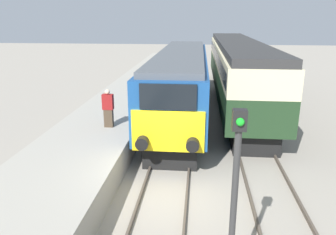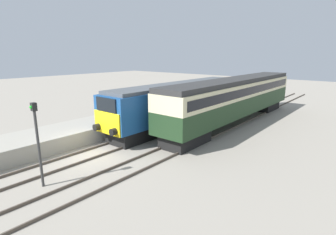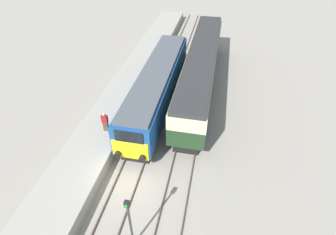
# 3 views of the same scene
# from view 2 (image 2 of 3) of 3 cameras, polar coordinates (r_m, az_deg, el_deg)

# --- Properties ---
(ground_plane) EXTENTS (120.00, 120.00, 0.00)m
(ground_plane) POSITION_cam_2_polar(r_m,az_deg,el_deg) (16.95, -16.22, -7.67)
(ground_plane) COLOR gray
(platform_left) EXTENTS (3.50, 50.00, 1.03)m
(platform_left) POSITION_cam_2_polar(r_m,az_deg,el_deg) (24.14, -5.07, 0.43)
(platform_left) COLOR #9E998C
(platform_left) RESTS_ON ground_plane
(rails_near_track) EXTENTS (1.51, 60.00, 0.14)m
(rails_near_track) POSITION_cam_2_polar(r_m,az_deg,el_deg) (19.96, -4.33, -3.70)
(rails_near_track) COLOR #4C4238
(rails_near_track) RESTS_ON ground_plane
(rails_far_track) EXTENTS (1.50, 60.00, 0.14)m
(rails_far_track) POSITION_cam_2_polar(r_m,az_deg,el_deg) (17.88, 3.60, -5.77)
(rails_far_track) COLOR #4C4238
(rails_far_track) RESTS_ON ground_plane
(locomotive) EXTENTS (2.70, 15.87, 3.64)m
(locomotive) POSITION_cam_2_polar(r_m,az_deg,el_deg) (22.44, 2.65, 3.52)
(locomotive) COLOR black
(locomotive) RESTS_ON ground_plane
(passenger_carriage) EXTENTS (2.75, 19.50, 3.98)m
(passenger_carriage) POSITION_cam_2_polar(r_m,az_deg,el_deg) (23.80, 14.68, 4.54)
(passenger_carriage) COLOR black
(passenger_carriage) RESTS_ON ground_plane
(person_on_platform) EXTENTS (0.44, 0.26, 1.59)m
(person_on_platform) POSITION_cam_2_polar(r_m,az_deg,el_deg) (20.56, -12.63, 1.54)
(person_on_platform) COLOR #473828
(person_on_platform) RESTS_ON platform_left
(signal_post) EXTENTS (0.24, 0.28, 3.96)m
(signal_post) POSITION_cam_2_polar(r_m,az_deg,el_deg) (13.06, -26.54, -4.06)
(signal_post) COLOR #333333
(signal_post) RESTS_ON ground_plane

